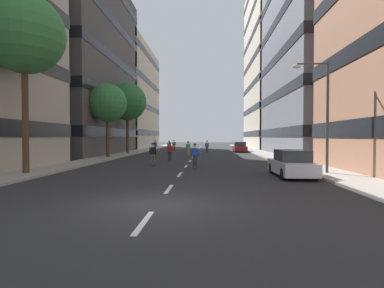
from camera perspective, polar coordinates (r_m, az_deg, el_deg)
The scene contains 22 objects.
ground_plane at distance 38.99m, azimuth 0.61°, elevation -1.94°, with size 175.49×175.49×0.00m, color #28282B.
sidewalk_left at distance 43.91m, azimuth -10.95°, elevation -1.51°, with size 2.70×80.43×0.14m, color #9E9991.
sidewalk_right at distance 43.22m, azimuth 12.78°, elevation -1.56°, with size 2.70×80.43×0.14m, color #9E9991.
lane_markings at distance 40.24m, azimuth 0.68°, elevation -1.84°, with size 0.16×67.20×0.01m.
building_left_mid at distance 44.99m, azimuth -25.04°, elevation 13.60°, with size 17.38×22.14×23.58m.
building_left_far at distance 64.43m, azimuth -15.79°, elevation 8.56°, with size 17.38×23.71×20.58m.
building_right_mid at distance 44.10m, azimuth 27.24°, elevation 16.83°, with size 17.38×22.78×28.06m.
building_right_far at distance 64.59m, azimuth 19.12°, elevation 14.39°, with size 17.38×23.74×33.63m.
parked_car_near at distance 44.88m, azimuth 9.13°, elevation -0.64°, with size 1.82×4.40×1.52m.
parked_car_mid at distance 17.76m, azimuth 18.57°, elevation -3.69°, with size 1.82×4.40×1.52m.
street_tree_near at distance 20.75m, azimuth -29.49°, elevation 17.86°, with size 4.59×4.59×10.39m.
street_tree_mid at distance 32.99m, azimuth -15.90°, elevation 7.55°, with size 4.07×4.07×7.76m.
street_tree_far at distance 40.52m, azimuth -12.29°, elevation 7.92°, with size 4.98×4.98×9.27m.
streetlamp_right at distance 19.15m, azimuth 23.55°, elevation 6.93°, with size 2.13×0.30×6.50m.
skater_0 at distance 27.32m, azimuth -4.29°, elevation -1.22°, with size 0.53×0.90×1.78m.
skater_1 at distance 46.83m, azimuth -7.08°, elevation -0.16°, with size 0.57×0.92×1.78m.
skater_2 at distance 21.53m, azimuth 0.57°, elevation -1.99°, with size 0.53×0.90×1.78m.
skater_3 at distance 40.83m, azimuth 2.91°, elevation -0.37°, with size 0.54×0.90×1.78m.
skater_4 at distance 35.31m, azimuth -0.75°, elevation -0.69°, with size 0.54×0.91×1.78m.
skater_5 at distance 46.76m, azimuth -3.45°, elevation -0.19°, with size 0.53×0.90×1.78m.
skater_6 at distance 38.00m, azimuth -4.42°, elevation -0.50°, with size 0.56×0.92×1.78m.
skater_7 at distance 23.56m, azimuth -7.52°, elevation -1.71°, with size 0.56×0.92×1.78m.
Camera 1 is at (1.68, -9.64, 2.23)m, focal length 27.80 mm.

